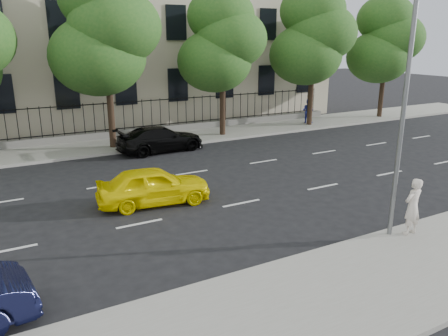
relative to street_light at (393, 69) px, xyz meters
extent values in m
plane|color=black|center=(-2.50, 1.77, -5.15)|extent=(120.00, 120.00, 0.00)
cube|color=gray|center=(-2.50, -2.23, -5.07)|extent=(60.00, 4.00, 0.15)
cube|color=gray|center=(-2.50, 15.77, -5.07)|extent=(60.00, 4.00, 0.15)
cube|color=slate|center=(-2.50, 17.47, -4.80)|extent=(30.00, 0.50, 0.40)
cube|color=black|center=(-2.50, 17.47, -4.50)|extent=(28.80, 0.05, 0.05)
cube|color=black|center=(-2.50, 17.47, -2.90)|extent=(28.80, 0.05, 0.05)
cylinder|color=slate|center=(0.00, -0.53, -1.00)|extent=(0.14, 0.14, 8.00)
cylinder|color=#382619|center=(-4.50, 14.97, -3.34)|extent=(0.36, 0.36, 3.32)
ellipsoid|color=#23571D|center=(-4.90, 15.27, -0.05)|extent=(5.13, 5.13, 4.21)
ellipsoid|color=#23571D|center=(-4.00, 14.77, 1.43)|extent=(4.86, 4.86, 4.00)
cylinder|color=#382619|center=(2.50, 14.97, -3.46)|extent=(0.36, 0.36, 3.08)
ellipsoid|color=#23571D|center=(2.10, 15.27, -0.48)|extent=(4.56, 4.56, 3.74)
ellipsoid|color=#23571D|center=(3.00, 14.77, 0.84)|extent=(4.32, 4.32, 3.55)
ellipsoid|color=#23571D|center=(2.60, 15.37, 2.16)|extent=(4.08, 4.08, 3.36)
cylinder|color=#382619|center=(9.50, 14.97, -3.39)|extent=(0.36, 0.36, 3.22)
ellipsoid|color=#23571D|center=(9.10, 15.27, -0.22)|extent=(4.94, 4.94, 4.06)
ellipsoid|color=#23571D|center=(10.00, 14.77, 1.21)|extent=(4.68, 4.68, 3.85)
ellipsoid|color=#23571D|center=(9.60, 15.37, 2.64)|extent=(4.42, 4.42, 3.64)
cylinder|color=#382619|center=(16.50, 14.97, -3.49)|extent=(0.36, 0.36, 3.01)
ellipsoid|color=#23571D|center=(16.10, 15.27, -0.49)|extent=(4.75, 4.75, 3.90)
ellipsoid|color=#23571D|center=(17.00, 14.77, 0.89)|extent=(4.50, 4.50, 3.70)
ellipsoid|color=#23571D|center=(16.60, 15.37, 2.26)|extent=(4.25, 4.25, 3.50)
imported|color=#FFE900|center=(-5.40, 5.83, -4.43)|extent=(4.37, 2.21, 1.43)
imported|color=black|center=(-2.31, 13.27, -4.45)|extent=(4.94, 2.24, 1.40)
imported|color=silver|center=(0.56, -0.82, -4.10)|extent=(0.68, 0.47, 1.80)
imported|color=navy|center=(9.81, 15.54, -4.13)|extent=(0.95, 1.04, 1.73)
camera|label=1|loc=(-10.50, -8.99, 0.83)|focal=35.00mm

